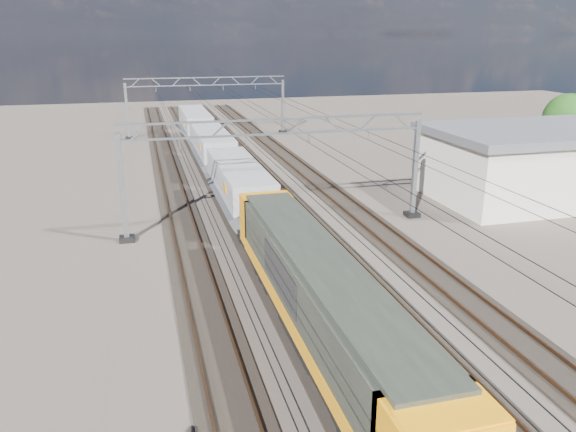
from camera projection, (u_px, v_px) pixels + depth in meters
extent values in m
plane|color=#2A241F|center=(295.00, 250.00, 32.78)|extent=(160.00, 160.00, 0.00)
cube|color=black|center=(191.00, 259.00, 31.30)|extent=(2.60, 140.00, 0.12)
cube|color=#523621|center=(178.00, 257.00, 31.08)|extent=(0.08, 140.00, 0.16)
cube|color=#523621|center=(204.00, 255.00, 31.43)|extent=(0.08, 140.00, 0.16)
cube|color=black|center=(261.00, 252.00, 32.28)|extent=(2.60, 140.00, 0.12)
cube|color=#523621|center=(249.00, 251.00, 32.05)|extent=(0.08, 140.00, 0.16)
cube|color=#523621|center=(274.00, 248.00, 32.40)|extent=(0.08, 140.00, 0.16)
cube|color=black|center=(327.00, 246.00, 33.25)|extent=(2.60, 140.00, 0.12)
cube|color=#523621|center=(316.00, 244.00, 33.03)|extent=(0.08, 140.00, 0.16)
cube|color=#523621|center=(339.00, 242.00, 33.38)|extent=(0.08, 140.00, 0.16)
cube|color=black|center=(390.00, 240.00, 34.23)|extent=(2.60, 140.00, 0.12)
cube|color=#523621|center=(379.00, 238.00, 34.00)|extent=(0.08, 140.00, 0.16)
cube|color=#523621|center=(400.00, 236.00, 34.35)|extent=(0.08, 140.00, 0.16)
cube|color=gray|center=(122.00, 189.00, 33.13)|extent=(0.30, 0.30, 6.60)
cube|color=gray|center=(415.00, 170.00, 37.76)|extent=(0.30, 0.30, 6.60)
cube|color=black|center=(127.00, 239.00, 34.10)|extent=(0.90, 0.90, 0.30)
cube|color=black|center=(412.00, 214.00, 38.73)|extent=(0.90, 0.90, 0.30)
cube|color=gray|center=(278.00, 119.00, 34.29)|extent=(19.30, 0.18, 0.12)
cube|color=gray|center=(278.00, 134.00, 34.56)|extent=(19.30, 0.18, 0.12)
cube|color=gray|center=(138.00, 132.00, 32.40)|extent=(1.03, 0.10, 0.94)
cube|color=gray|center=(180.00, 131.00, 32.98)|extent=(1.03, 0.10, 0.94)
cube|color=gray|center=(220.00, 129.00, 33.56)|extent=(1.03, 0.10, 0.94)
cube|color=gray|center=(259.00, 127.00, 34.13)|extent=(1.03, 0.10, 0.94)
cube|color=gray|center=(297.00, 126.00, 34.71)|extent=(1.03, 0.10, 0.94)
cube|color=gray|center=(333.00, 124.00, 35.29)|extent=(1.03, 0.10, 0.94)
cube|color=gray|center=(368.00, 123.00, 35.87)|extent=(1.03, 0.10, 0.94)
cube|color=gray|center=(402.00, 121.00, 36.45)|extent=(1.03, 0.10, 0.94)
cube|color=gray|center=(180.00, 144.00, 33.20)|extent=(0.06, 0.06, 0.65)
cube|color=gray|center=(246.00, 141.00, 34.18)|extent=(0.06, 0.06, 0.65)
cube|color=gray|center=(309.00, 138.00, 35.15)|extent=(0.06, 0.06, 0.65)
cube|color=gray|center=(368.00, 135.00, 36.13)|extent=(0.06, 0.06, 0.65)
cube|color=gray|center=(127.00, 112.00, 66.23)|extent=(0.30, 0.30, 6.60)
cube|color=gray|center=(283.00, 106.00, 70.86)|extent=(0.30, 0.30, 6.60)
cube|color=black|center=(129.00, 138.00, 67.20)|extent=(0.90, 0.90, 0.30)
cube|color=black|center=(283.00, 131.00, 71.83)|extent=(0.90, 0.90, 0.30)
cube|color=gray|center=(206.00, 77.00, 67.38)|extent=(19.30, 0.18, 0.12)
cube|color=gray|center=(207.00, 85.00, 67.66)|extent=(19.30, 0.18, 0.12)
cube|color=gray|center=(135.00, 83.00, 65.50)|extent=(1.03, 0.10, 0.94)
cube|color=gray|center=(156.00, 82.00, 66.07)|extent=(1.03, 0.10, 0.94)
cube|color=gray|center=(176.00, 82.00, 66.65)|extent=(1.03, 0.10, 0.94)
cube|color=gray|center=(196.00, 81.00, 67.23)|extent=(1.03, 0.10, 0.94)
cube|color=gray|center=(216.00, 81.00, 67.81)|extent=(1.03, 0.10, 0.94)
cube|color=gray|center=(236.00, 81.00, 68.39)|extent=(1.03, 0.10, 0.94)
cube|color=gray|center=(255.00, 80.00, 68.97)|extent=(1.03, 0.10, 0.94)
cube|color=gray|center=(273.00, 80.00, 69.55)|extent=(1.03, 0.10, 0.94)
cube|color=gray|center=(156.00, 89.00, 66.30)|extent=(0.06, 0.06, 0.65)
cube|color=gray|center=(190.00, 88.00, 67.27)|extent=(0.06, 0.06, 0.65)
cube|color=gray|center=(223.00, 87.00, 68.25)|extent=(0.06, 0.06, 0.65)
cube|color=gray|center=(255.00, 87.00, 69.22)|extent=(0.06, 0.06, 0.65)
cylinder|color=black|center=(175.00, 138.00, 36.98)|extent=(0.03, 140.00, 0.03)
cylinder|color=black|center=(175.00, 130.00, 36.82)|extent=(0.03, 140.00, 0.03)
cylinder|color=black|center=(235.00, 135.00, 37.95)|extent=(0.03, 140.00, 0.03)
cylinder|color=black|center=(235.00, 128.00, 37.80)|extent=(0.03, 140.00, 0.03)
cylinder|color=black|center=(292.00, 132.00, 38.93)|extent=(0.03, 140.00, 0.03)
cylinder|color=black|center=(292.00, 125.00, 38.77)|extent=(0.03, 140.00, 0.03)
cylinder|color=black|center=(346.00, 130.00, 39.90)|extent=(0.03, 140.00, 0.03)
cylinder|color=black|center=(347.00, 123.00, 39.75)|extent=(0.03, 140.00, 0.03)
cube|color=black|center=(279.00, 269.00, 28.23)|extent=(2.20, 3.60, 0.60)
cube|color=black|center=(318.00, 323.00, 22.14)|extent=(2.65, 20.00, 0.25)
cube|color=black|center=(318.00, 332.00, 22.26)|extent=(2.20, 4.50, 0.75)
cube|color=#252922|center=(319.00, 291.00, 21.70)|extent=(2.65, 17.00, 2.60)
cube|color=orange|center=(286.00, 318.00, 21.68)|extent=(0.04, 17.00, 0.60)
cube|color=orange|center=(351.00, 310.00, 22.34)|extent=(0.04, 17.00, 0.60)
cube|color=black|center=(279.00, 276.00, 22.18)|extent=(0.05, 5.00, 1.40)
cube|color=black|center=(343.00, 269.00, 22.84)|extent=(0.05, 5.00, 1.40)
cube|color=#252922|center=(320.00, 258.00, 21.28)|extent=(2.25, 18.00, 0.15)
cube|color=orange|center=(267.00, 219.00, 30.07)|extent=(2.65, 1.80, 2.60)
cube|color=orange|center=(263.00, 205.00, 30.79)|extent=(2.60, 0.46, 1.52)
cube|color=black|center=(253.00, 204.00, 30.71)|extent=(0.85, 0.08, 0.75)
cube|color=black|center=(272.00, 202.00, 30.98)|extent=(0.85, 0.08, 0.75)
cylinder|color=black|center=(248.00, 238.00, 31.40)|extent=(0.36, 0.50, 0.36)
cylinder|color=black|center=(277.00, 235.00, 31.81)|extent=(0.36, 0.50, 0.36)
cylinder|color=white|center=(252.00, 228.00, 31.18)|extent=(0.20, 0.08, 0.20)
cylinder|color=white|center=(273.00, 226.00, 31.47)|extent=(0.20, 0.08, 0.20)
cube|color=black|center=(253.00, 227.00, 34.40)|extent=(2.20, 2.60, 0.55)
cube|color=black|center=(229.00, 190.00, 42.68)|extent=(2.20, 2.60, 0.55)
cube|color=black|center=(239.00, 201.00, 38.43)|extent=(2.40, 13.00, 0.20)
cube|color=gray|center=(239.00, 177.00, 37.90)|extent=(2.80, 12.00, 1.80)
cube|color=#494C50|center=(225.00, 196.00, 38.05)|extent=(1.48, 12.00, 1.36)
cube|color=#494C50|center=(253.00, 194.00, 38.51)|extent=(1.48, 12.00, 1.36)
cube|color=orange|center=(225.00, 188.00, 34.76)|extent=(0.04, 1.20, 0.50)
cube|color=black|center=(219.00, 174.00, 47.46)|extent=(2.20, 2.60, 0.55)
cube|color=black|center=(206.00, 153.00, 55.73)|extent=(2.20, 2.60, 0.55)
cube|color=black|center=(212.00, 159.00, 51.48)|extent=(2.40, 13.00, 0.20)
cube|color=gray|center=(211.00, 140.00, 50.95)|extent=(2.80, 12.00, 1.80)
cube|color=#494C50|center=(202.00, 155.00, 51.11)|extent=(1.48, 12.00, 1.36)
cube|color=#494C50|center=(222.00, 153.00, 51.57)|extent=(1.48, 12.00, 1.36)
cube|color=orange|center=(199.00, 146.00, 47.82)|extent=(0.04, 1.20, 0.50)
cube|color=black|center=(201.00, 144.00, 60.51)|extent=(2.20, 2.60, 0.55)
cube|color=black|center=(192.00, 131.00, 68.79)|extent=(2.20, 2.60, 0.55)
cube|color=black|center=(196.00, 134.00, 64.54)|extent=(2.40, 13.00, 0.20)
cube|color=gray|center=(195.00, 119.00, 64.01)|extent=(2.80, 12.00, 1.80)
cube|color=#494C50|center=(187.00, 130.00, 64.16)|extent=(1.48, 12.00, 1.36)
cube|color=#494C50|center=(204.00, 129.00, 64.62)|extent=(1.48, 12.00, 1.36)
cube|color=orange|center=(185.00, 122.00, 60.87)|extent=(0.04, 1.20, 0.50)
cube|color=silver|center=(551.00, 166.00, 42.92)|extent=(18.00, 10.00, 4.80)
cube|color=slate|center=(556.00, 131.00, 42.09)|extent=(18.60, 10.60, 0.60)
cylinder|color=#362918|center=(564.00, 150.00, 52.46)|extent=(0.70, 0.70, 3.29)
sphere|color=#10390F|center=(568.00, 119.00, 51.54)|extent=(4.61, 4.61, 4.61)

